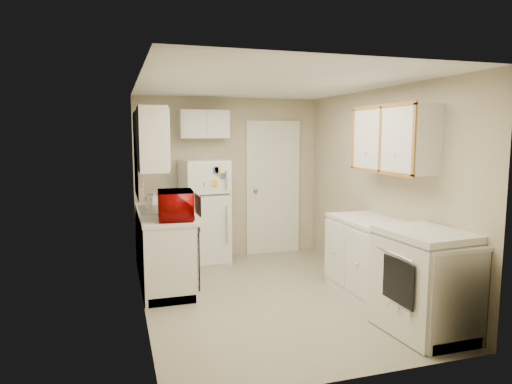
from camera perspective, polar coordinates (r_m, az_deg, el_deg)
name	(u,v)px	position (r m, az deg, el deg)	size (l,w,h in m)	color
floor	(269,296)	(5.41, 1.61, -12.83)	(3.80, 3.80, 0.00)	tan
ceiling	(270,84)	(5.11, 1.70, 13.35)	(3.80, 3.80, 0.00)	white
wall_left	(141,198)	(4.86, -14.17, -0.73)	(3.80, 3.80, 0.00)	tan
wall_right	(378,189)	(5.73, 15.03, 0.42)	(3.80, 3.80, 0.00)	tan
wall_back	(229,178)	(6.94, -3.42, 1.79)	(2.80, 2.80, 0.00)	tan
wall_front	(353,224)	(3.40, 12.07, -3.99)	(2.80, 2.80, 0.00)	tan
left_counter	(163,246)	(5.90, -11.50, -6.69)	(0.60, 1.80, 0.90)	silver
dishwasher	(194,253)	(5.35, -7.74, -7.61)	(0.03, 0.58, 0.72)	black
sink	(161,212)	(5.97, -11.75, -2.52)	(0.54, 0.74, 0.16)	gray
microwave	(176,206)	(5.25, -9.99, -1.69)	(0.32, 0.57, 0.38)	#8E0301
soap_bottle	(154,197)	(6.37, -12.60, -0.67)	(0.08, 0.08, 0.17)	silver
window_blinds	(139,155)	(5.87, -14.46, 4.51)	(0.10, 0.98, 1.08)	silver
upper_cabinet_left	(153,139)	(5.04, -12.81, 6.44)	(0.30, 0.45, 0.70)	silver
refrigerator	(205,212)	(6.60, -6.45, -2.48)	(0.62, 0.60, 1.50)	silver
cabinet_over_fridge	(204,124)	(6.68, -6.54, 8.42)	(0.70, 0.30, 0.40)	silver
interior_door	(273,188)	(7.12, 2.15, 0.48)	(0.86, 0.06, 2.08)	silver
right_counter	(393,269)	(5.05, 16.72, -9.21)	(0.60, 2.00, 0.90)	silver
stove	(424,281)	(4.60, 20.25, -10.43)	(0.66, 0.81, 0.99)	silver
upper_cabinet_right	(393,139)	(5.19, 16.79, 6.33)	(0.30, 1.20, 0.70)	silver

